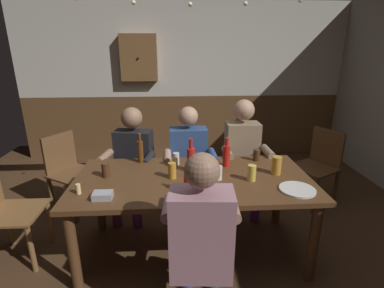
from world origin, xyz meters
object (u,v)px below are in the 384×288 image
chair_empty_near_right (69,170)px  table_candle (78,189)px  chair_empty_far_end (4,210)px  pint_glass_1 (106,170)px  wall_dart_cabinet (139,58)px  person_0 (132,158)px  bottle_1 (226,155)px  pint_glass_5 (201,188)px  condiment_caddy (103,195)px  pint_glass_3 (256,155)px  chair_empty_near_left (318,164)px  person_1 (189,157)px  pint_glass_6 (252,173)px  bottle_3 (188,182)px  pint_glass_7 (172,171)px  plate_0 (297,190)px  bottle_2 (191,159)px  bottle_0 (140,151)px  person_3 (201,235)px  pint_glass_0 (176,159)px  person_2 (243,152)px  pint_glass_2 (277,165)px

chair_empty_near_right → table_candle: bearing=55.6°
chair_empty_far_end → pint_glass_1: chair_empty_far_end is taller
chair_empty_far_end → wall_dart_cabinet: (0.93, 2.43, 1.16)m
person_0 → pint_glass_1: bearing=89.5°
person_0 → bottle_1: bearing=164.1°
pint_glass_5 → condiment_caddy: bearing=-179.1°
bottle_1 → chair_empty_far_end: bearing=-173.5°
pint_glass_3 → chair_empty_near_left: bearing=28.2°
condiment_caddy → bottle_1: bearing=28.7°
pint_glass_3 → pint_glass_5: bearing=-132.3°
bottle_1 → table_candle: bearing=-158.9°
person_1 → pint_glass_1: bearing=39.3°
pint_glass_5 → pint_glass_6: pint_glass_6 is taller
bottle_3 → pint_glass_7: size_ratio=1.56×
wall_dart_cabinet → plate_0: bearing=-61.6°
person_0 → bottle_2: (0.60, -0.56, 0.19)m
bottle_2 → pint_glass_6: (0.49, -0.22, -0.05)m
bottle_0 → pint_glass_5: size_ratio=2.41×
bottle_0 → pint_glass_3: 1.12m
person_3 → pint_glass_1: person_3 is taller
pint_glass_0 → wall_dart_cabinet: bearing=104.2°
bottle_0 → pint_glass_7: bottle_0 is taller
condiment_caddy → bottle_2: bottle_2 is taller
person_0 → bottle_0: size_ratio=4.18×
condiment_caddy → bottle_2: bearing=34.2°
chair_empty_far_end → pint_glass_3: bearing=99.1°
person_2 → condiment_caddy: bearing=38.3°
chair_empty_near_right → pint_glass_3: 2.07m
pint_glass_7 → wall_dart_cabinet: 2.63m
person_0 → pint_glass_3: person_0 is taller
person_2 → bottle_0: bearing=16.7°
person_0 → pint_glass_5: (0.66, -1.01, 0.14)m
bottle_1 → bottle_3: bearing=-127.3°
plate_0 → pint_glass_2: 0.33m
table_candle → bottle_0: bearing=56.7°
person_3 → pint_glass_0: person_3 is taller
pint_glass_6 → chair_empty_far_end: bearing=177.3°
chair_empty_near_right → bottle_2: (1.33, -0.70, 0.38)m
person_1 → chair_empty_near_left: size_ratio=1.36×
person_0 → pint_glass_7: size_ratio=8.75×
plate_0 → bottle_1: bearing=132.2°
chair_empty_far_end → pint_glass_2: (2.34, 0.02, 0.34)m
pint_glass_6 → chair_empty_near_left: bearing=40.9°
person_1 → bottle_0: size_ratio=4.18×
pint_glass_7 → bottle_2: bearing=39.5°
pint_glass_7 → pint_glass_3: bearing=23.2°
table_candle → bottle_1: size_ratio=0.29×
person_1 → person_2: (0.60, 0.01, 0.04)m
pint_glass_5 → pint_glass_1: bearing=154.7°
condiment_caddy → pint_glass_5: (0.72, 0.01, 0.03)m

